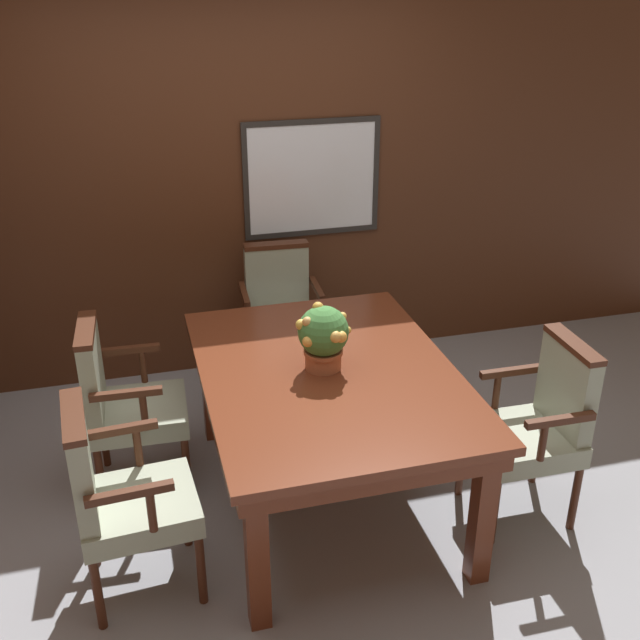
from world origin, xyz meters
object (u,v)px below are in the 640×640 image
dining_table (328,387)px  potted_plant (323,336)px  chair_right_near (538,422)px  chair_left_near (119,493)px  chair_head_far (281,312)px  chair_left_far (123,399)px

dining_table → potted_plant: potted_plant is taller
chair_right_near → chair_left_near: size_ratio=1.00×
chair_head_far → chair_left_far: bearing=-137.5°
potted_plant → dining_table: bearing=-62.1°
chair_right_near → chair_left_near: bearing=-88.4°
chair_head_far → chair_right_near: bearing=-56.0°
potted_plant → chair_left_near: bearing=-158.1°
chair_left_near → dining_table: bearing=-73.8°
dining_table → potted_plant: size_ratio=5.00×
dining_table → chair_right_near: 1.04m
chair_left_far → chair_left_near: 0.78m
chair_left_near → chair_head_far: 1.92m
dining_table → potted_plant: bearing=117.9°
dining_table → chair_head_far: 1.24m
chair_right_near → chair_left_near: same height
dining_table → chair_head_far: chair_head_far is taller
chair_left_far → chair_head_far: size_ratio=1.00×
chair_left_near → chair_left_far: bearing=-6.7°
potted_plant → chair_head_far: bearing=87.8°
chair_left_far → potted_plant: size_ratio=2.86×
chair_head_far → potted_plant: 1.27m
dining_table → chair_head_far: size_ratio=1.75×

